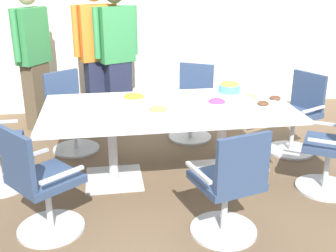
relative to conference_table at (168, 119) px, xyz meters
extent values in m
cube|color=brown|center=(0.00, 0.00, -0.63)|extent=(10.00, 10.00, 0.01)
cube|color=white|center=(0.00, 2.40, 0.77)|extent=(8.00, 0.10, 2.80)
cube|color=silver|center=(0.00, 0.00, 0.10)|extent=(2.40, 1.20, 0.04)
cube|color=silver|center=(-0.55, 0.00, -0.61)|extent=(0.56, 0.56, 0.02)
cylinder|color=silver|center=(-0.55, 0.00, -0.26)|extent=(0.09, 0.09, 0.69)
cube|color=silver|center=(0.55, 0.00, -0.61)|extent=(0.56, 0.56, 0.02)
cylinder|color=silver|center=(0.55, 0.00, -0.26)|extent=(0.09, 0.09, 0.69)
cylinder|color=silver|center=(0.44, 1.01, -0.61)|extent=(0.74, 0.74, 0.02)
cylinder|color=silver|center=(0.44, 1.01, -0.40)|extent=(0.05, 0.05, 0.41)
cube|color=#33476B|center=(0.44, 1.01, -0.17)|extent=(0.63, 0.63, 0.06)
cube|color=#33476B|center=(0.55, 1.19, 0.07)|extent=(0.40, 0.25, 0.42)
cube|color=silver|center=(0.65, 0.89, -0.05)|extent=(0.21, 0.33, 0.02)
cube|color=silver|center=(0.23, 1.13, -0.05)|extent=(0.21, 0.33, 0.02)
cylinder|color=silver|center=(-0.97, 0.85, -0.61)|extent=(0.75, 0.75, 0.02)
cylinder|color=silver|center=(-0.97, 0.85, -0.40)|extent=(0.05, 0.05, 0.41)
cube|color=#33476B|center=(-0.97, 0.85, -0.17)|extent=(0.64, 0.64, 0.06)
cube|color=#33476B|center=(-1.09, 1.02, 0.07)|extent=(0.38, 0.29, 0.42)
cube|color=silver|center=(-0.77, 0.99, -0.05)|extent=(0.24, 0.32, 0.02)
cube|color=silver|center=(-1.17, 0.71, -0.05)|extent=(0.24, 0.32, 0.02)
cylinder|color=silver|center=(-1.65, 0.05, -0.61)|extent=(0.56, 0.56, 0.02)
cylinder|color=silver|center=(-1.09, -0.79, -0.61)|extent=(0.76, 0.76, 0.02)
cylinder|color=silver|center=(-1.09, -0.79, -0.40)|extent=(0.05, 0.05, 0.41)
cube|color=#33476B|center=(-1.09, -0.79, -0.17)|extent=(0.65, 0.65, 0.06)
cube|color=#33476B|center=(-1.25, -0.92, 0.07)|extent=(0.30, 0.37, 0.42)
cube|color=silver|center=(-1.24, -0.60, -0.05)|extent=(0.31, 0.25, 0.02)
cube|color=silver|center=(-0.94, -0.98, -0.05)|extent=(0.31, 0.25, 0.02)
cylinder|color=silver|center=(0.29, -1.03, -0.61)|extent=(0.66, 0.66, 0.02)
cylinder|color=silver|center=(0.29, -1.03, -0.40)|extent=(0.05, 0.05, 0.41)
cube|color=#33476B|center=(0.29, -1.03, -0.17)|extent=(0.56, 0.56, 0.06)
cube|color=#33476B|center=(0.35, -1.24, 0.07)|extent=(0.43, 0.15, 0.42)
cube|color=silver|center=(0.06, -1.10, -0.05)|extent=(0.13, 0.36, 0.02)
cube|color=silver|center=(0.53, -0.97, -0.05)|extent=(0.13, 0.36, 0.02)
cylinder|color=silver|center=(1.45, -0.50, -0.61)|extent=(0.75, 0.75, 0.02)
cylinder|color=silver|center=(1.45, -0.50, -0.40)|extent=(0.05, 0.05, 0.41)
cube|color=#33476B|center=(1.45, -0.50, -0.17)|extent=(0.64, 0.64, 0.06)
cube|color=silver|center=(1.32, -0.71, -0.05)|extent=(0.33, 0.22, 0.02)
cube|color=silver|center=(1.58, -0.29, -0.05)|extent=(0.33, 0.22, 0.02)
cylinder|color=silver|center=(1.52, 0.41, -0.61)|extent=(0.72, 0.72, 0.02)
cylinder|color=silver|center=(1.52, 0.41, -0.40)|extent=(0.05, 0.05, 0.41)
cube|color=#33476B|center=(1.52, 0.41, -0.17)|extent=(0.61, 0.61, 0.06)
cube|color=#33476B|center=(1.71, 0.50, 0.07)|extent=(0.23, 0.41, 0.42)
cube|color=silver|center=(1.63, 0.19, -0.05)|extent=(0.34, 0.19, 0.02)
cube|color=silver|center=(1.41, 0.63, -0.05)|extent=(0.34, 0.19, 0.02)
cube|color=brown|center=(-1.48, 1.70, -0.19)|extent=(0.34, 0.38, 0.87)
cube|color=#388C4C|center=(-1.48, 1.70, 0.60)|extent=(0.43, 0.49, 0.69)
cylinder|color=#388C4C|center=(-1.33, 1.92, 0.63)|extent=(0.11, 0.11, 0.62)
cylinder|color=#388C4C|center=(-1.63, 1.49, 0.63)|extent=(0.11, 0.11, 0.62)
cube|color=#232842|center=(-0.67, 1.70, -0.18)|extent=(0.37, 0.30, 0.89)
cube|color=orange|center=(-0.67, 1.70, 0.62)|extent=(0.49, 0.36, 0.71)
cylinder|color=orange|center=(-0.42, 1.80, 0.65)|extent=(0.10, 0.10, 0.63)
cylinder|color=orange|center=(-0.92, 1.61, 0.65)|extent=(0.10, 0.10, 0.63)
cube|color=#232842|center=(-0.42, 1.61, -0.18)|extent=(0.37, 0.31, 0.88)
cube|color=#388C4C|center=(-0.42, 1.61, 0.60)|extent=(0.49, 0.38, 0.70)
cylinder|color=#388C4C|center=(-0.18, 1.72, 0.64)|extent=(0.11, 0.11, 0.63)
cylinder|color=#388C4C|center=(-0.66, 1.51, 0.64)|extent=(0.11, 0.11, 0.63)
cylinder|color=white|center=(-0.32, 0.13, 0.16)|extent=(0.24, 0.24, 0.07)
ellipsoid|color=orange|center=(-0.32, 0.13, 0.20)|extent=(0.21, 0.21, 0.07)
cylinder|color=white|center=(-0.14, -0.32, 0.16)|extent=(0.18, 0.18, 0.08)
ellipsoid|color=tan|center=(-0.14, -0.32, 0.20)|extent=(0.16, 0.16, 0.07)
cylinder|color=beige|center=(0.43, -0.18, 0.16)|extent=(0.18, 0.18, 0.08)
ellipsoid|color=#9E3D8E|center=(0.43, -0.18, 0.20)|extent=(0.16, 0.16, 0.07)
cylinder|color=#4C9EC6|center=(0.74, 0.42, 0.17)|extent=(0.23, 0.23, 0.08)
ellipsoid|color=yellow|center=(0.74, 0.42, 0.21)|extent=(0.20, 0.20, 0.07)
cylinder|color=white|center=(0.96, 0.01, 0.13)|extent=(0.38, 0.38, 0.01)
torus|color=brown|center=(1.11, 0.03, 0.15)|extent=(0.11, 0.11, 0.03)
torus|color=white|center=(1.05, 0.12, 0.15)|extent=(0.11, 0.11, 0.03)
torus|color=tan|center=(0.87, 0.12, 0.15)|extent=(0.11, 0.11, 0.03)
torus|color=white|center=(0.82, 0.03, 0.15)|extent=(0.11, 0.11, 0.03)
torus|color=brown|center=(0.91, -0.12, 0.15)|extent=(0.11, 0.11, 0.03)
torus|color=white|center=(1.01, -0.12, 0.15)|extent=(0.11, 0.11, 0.03)
cube|color=white|center=(0.15, 0.17, 0.15)|extent=(0.16, 0.16, 0.06)
camera|label=1|loc=(-0.60, -3.80, 1.34)|focal=44.53mm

